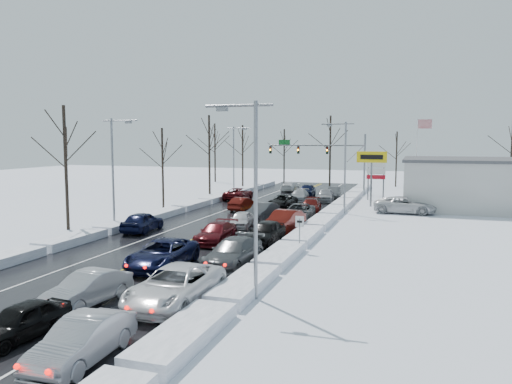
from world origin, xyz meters
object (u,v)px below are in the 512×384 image
(flagpole, at_px, (418,150))
(traffic_signal_mast, at_px, (327,153))
(oncoming_car_0, at_px, (243,210))
(dealership_building, at_px, (505,184))
(tires_plus_sign, at_px, (372,161))
(queued_car_0, at_px, (21,339))

(flagpole, bearing_deg, traffic_signal_mast, -170.27)
(oncoming_car_0, bearing_deg, flagpole, -123.46)
(dealership_building, bearing_deg, tires_plus_sign, -171.53)
(tires_plus_sign, distance_m, flagpole, 14.79)
(traffic_signal_mast, xyz_separation_m, flagpole, (11.72, 2.01, 0.45))
(tires_plus_sign, bearing_deg, flagpole, 71.56)
(flagpole, relative_size, oncoming_car_0, 2.39)
(tires_plus_sign, xyz_separation_m, oncoming_car_0, (-12.28, -7.13, -4.99))
(traffic_signal_mast, xyz_separation_m, tires_plus_sign, (7.05, -12.00, -0.49))
(queued_car_0, distance_m, oncoming_car_0, 34.15)
(flagpole, relative_size, queued_car_0, 2.53)
(traffic_signal_mast, height_order, queued_car_0, traffic_signal_mast)
(tires_plus_sign, relative_size, flagpole, 0.60)
(tires_plus_sign, bearing_deg, dealership_building, 8.47)
(flagpole, distance_m, dealership_building, 15.24)
(traffic_signal_mast, bearing_deg, tires_plus_sign, -59.54)
(dealership_building, bearing_deg, queued_car_0, -117.25)
(traffic_signal_mast, xyz_separation_m, oncoming_car_0, (-5.23, -19.13, -5.48))
(flagpole, relative_size, dealership_building, 0.49)
(dealership_building, relative_size, oncoming_car_0, 4.88)
(traffic_signal_mast, bearing_deg, flagpole, 9.73)
(queued_car_0, height_order, oncoming_car_0, oncoming_car_0)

